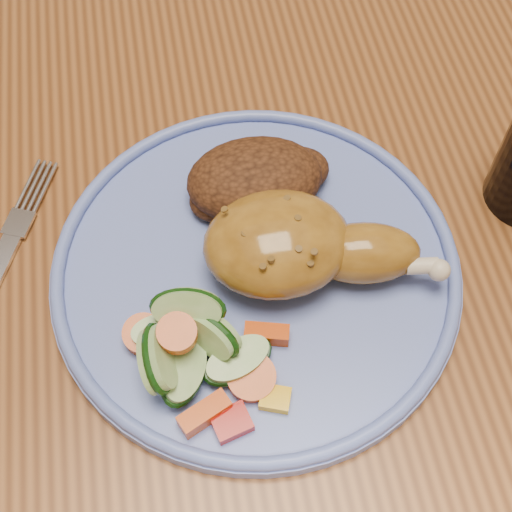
# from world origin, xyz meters

# --- Properties ---
(ground) EXTENTS (4.00, 4.00, 0.00)m
(ground) POSITION_xyz_m (0.00, 0.00, 0.00)
(ground) COLOR #57321E
(ground) RESTS_ON ground
(dining_table) EXTENTS (0.90, 1.40, 0.75)m
(dining_table) POSITION_xyz_m (0.00, 0.00, 0.67)
(dining_table) COLOR brown
(dining_table) RESTS_ON ground
(plate) EXTENTS (0.30, 0.30, 0.01)m
(plate) POSITION_xyz_m (-0.03, -0.07, 0.76)
(plate) COLOR #5D73C8
(plate) RESTS_ON dining_table
(plate_rim) EXTENTS (0.30, 0.30, 0.01)m
(plate_rim) POSITION_xyz_m (-0.03, -0.07, 0.77)
(plate_rim) COLOR #5D73C8
(plate_rim) RESTS_ON plate
(chicken_leg) EXTENTS (0.17, 0.09, 0.06)m
(chicken_leg) POSITION_xyz_m (0.00, -0.07, 0.79)
(chicken_leg) COLOR #9D6B20
(chicken_leg) RESTS_ON plate
(rice_pilaf) EXTENTS (0.11, 0.08, 0.05)m
(rice_pilaf) POSITION_xyz_m (-0.01, -0.00, 0.78)
(rice_pilaf) COLOR #492612
(rice_pilaf) RESTS_ON plate
(vegetable_pile) EXTENTS (0.11, 0.11, 0.06)m
(vegetable_pile) POSITION_xyz_m (-0.08, -0.13, 0.78)
(vegetable_pile) COLOR #A50A05
(vegetable_pile) RESTS_ON plate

